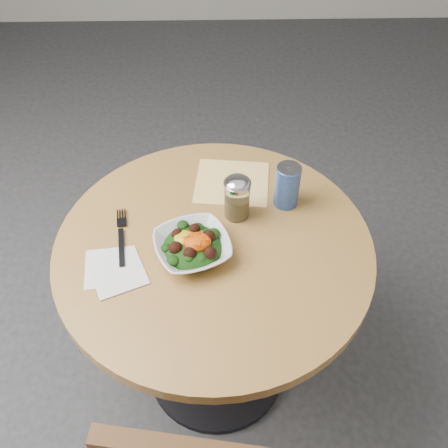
# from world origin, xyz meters

# --- Properties ---
(ground) EXTENTS (6.00, 6.00, 0.00)m
(ground) POSITION_xyz_m (0.00, 0.00, 0.00)
(ground) COLOR #2C2C2F
(ground) RESTS_ON ground
(table) EXTENTS (0.90, 0.90, 0.75)m
(table) POSITION_xyz_m (0.00, 0.00, 0.55)
(table) COLOR black
(table) RESTS_ON ground
(cloth_napkin) EXTENTS (0.25, 0.23, 0.00)m
(cloth_napkin) POSITION_xyz_m (0.06, 0.25, 0.75)
(cloth_napkin) COLOR #FFA80D
(cloth_napkin) RESTS_ON table
(paper_napkins) EXTENTS (0.19, 0.18, 0.00)m
(paper_napkins) POSITION_xyz_m (-0.27, -0.09, 0.75)
(paper_napkins) COLOR silver
(paper_napkins) RESTS_ON table
(salad_bowl) EXTENTS (0.26, 0.26, 0.08)m
(salad_bowl) POSITION_xyz_m (-0.06, -0.04, 0.78)
(salad_bowl) COLOR silver
(salad_bowl) RESTS_ON table
(fork) EXTENTS (0.05, 0.22, 0.00)m
(fork) POSITION_xyz_m (-0.26, 0.03, 0.76)
(fork) COLOR black
(fork) RESTS_ON table
(spice_shaker) EXTENTS (0.08, 0.08, 0.14)m
(spice_shaker) POSITION_xyz_m (0.07, 0.11, 0.82)
(spice_shaker) COLOR silver
(spice_shaker) RESTS_ON table
(beverage_can) EXTENTS (0.07, 0.07, 0.14)m
(beverage_can) POSITION_xyz_m (0.22, 0.16, 0.82)
(beverage_can) COLOR navy
(beverage_can) RESTS_ON table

